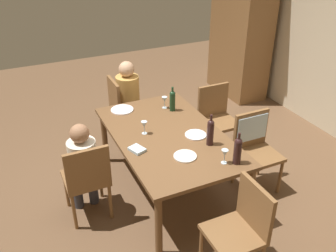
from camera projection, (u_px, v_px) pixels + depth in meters
The scene contains 20 objects.
ground_plane at pixel (168, 188), 4.42m from camera, with size 10.00×10.00×0.00m, color brown.
armoire_cabinet at pixel (241, 32), 6.32m from camera, with size 1.18×0.62×2.18m.
dining_table at pixel (168, 140), 4.08m from camera, with size 1.86×1.13×0.75m.
chair_left_end at pixel (123, 105), 5.15m from camera, with size 0.44×0.44×0.92m.
chair_near at pixel (87, 177), 3.74m from camera, with size 0.44×0.44×0.92m.
chair_far_left at pixel (217, 115), 4.90m from camera, with size 0.44×0.44×0.92m.
chair_right_end at pixel (242, 225), 3.15m from camera, with size 0.44×0.44×0.92m.
chair_far_right at pixel (254, 140), 4.24m from camera, with size 0.46×0.44×0.92m.
person_woman_host at pixel (130, 95), 5.13m from camera, with size 0.32×0.36×1.15m.
person_man_bearded at pixel (83, 163), 3.78m from camera, with size 0.33×0.29×1.09m.
wine_bottle_tall_green at pixel (238, 150), 3.50m from camera, with size 0.08×0.08×0.33m.
wine_bottle_dark_red at pixel (172, 100), 4.47m from camera, with size 0.07×0.07×0.31m.
wine_bottle_short_olive at pixel (210, 131), 3.79m from camera, with size 0.07×0.07×0.35m.
wine_glass_near_left at pixel (144, 125), 4.00m from camera, with size 0.07×0.07×0.15m.
wine_glass_centre at pixel (164, 100), 4.54m from camera, with size 0.07×0.07×0.15m.
wine_glass_near_right at pixel (225, 154), 3.52m from camera, with size 0.07×0.07×0.15m.
dinner_plate_host at pixel (185, 156), 3.66m from camera, with size 0.23×0.23×0.01m, color silver.
dinner_plate_guest_left at pixel (122, 110), 4.54m from camera, with size 0.28×0.28×0.01m, color white.
dinner_plate_guest_right at pixel (196, 135), 4.02m from camera, with size 0.23×0.23×0.01m, color white.
folded_napkin at pixel (137, 149), 3.75m from camera, with size 0.16×0.12×0.03m, color #ADC6D6.
Camera 1 is at (3.15, -1.46, 2.83)m, focal length 39.65 mm.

